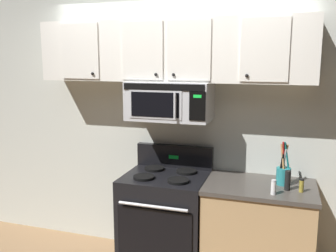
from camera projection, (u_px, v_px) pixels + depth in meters
back_wall at (177, 121)px, 3.64m from camera, size 5.20×0.10×2.70m
stove_range at (166, 220)px, 3.45m from camera, size 0.76×0.69×1.12m
over_range_microwave at (170, 101)px, 3.37m from camera, size 0.76×0.43×0.35m
upper_cabinets at (171, 51)px, 3.32m from camera, size 2.50×0.36×0.55m
counter_segment at (257, 234)px, 3.21m from camera, size 0.93×0.65×0.90m
utensil_crock_teal at (283, 172)px, 3.12m from camera, size 0.12×0.12×0.38m
salt_shaker at (274, 187)px, 2.89m from camera, size 0.04×0.04×0.12m
pepper_mill at (288, 181)px, 2.98m from camera, size 0.05×0.05×0.16m
spice_jar at (302, 185)px, 2.95m from camera, size 0.04×0.04×0.11m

